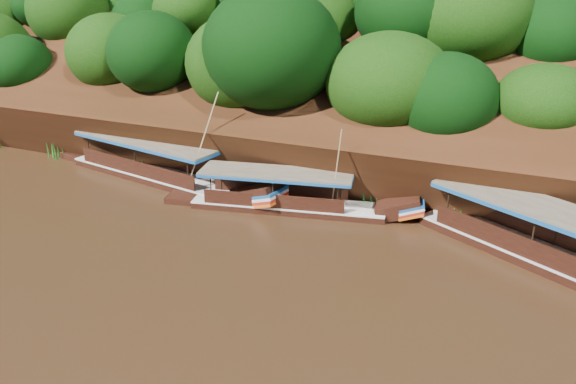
# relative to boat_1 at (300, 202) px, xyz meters

# --- Properties ---
(ground) EXTENTS (160.00, 160.00, 0.00)m
(ground) POSITION_rel_boat_1_xyz_m (1.69, -7.78, -0.50)
(ground) COLOR black
(ground) RESTS_ON ground
(riverbank) EXTENTS (120.00, 30.06, 19.40)m
(riverbank) POSITION_rel_boat_1_xyz_m (1.68, 14.94, 1.39)
(riverbank) COLOR black
(riverbank) RESTS_ON ground
(boat_1) EXTENTS (12.89, 4.41, 5.48)m
(boat_1) POSITION_rel_boat_1_xyz_m (0.00, 0.00, 0.00)
(boat_1) COLOR black
(boat_1) RESTS_ON ground
(boat_2) EXTENTS (16.37, 4.97, 6.62)m
(boat_2) POSITION_rel_boat_1_xyz_m (-9.28, 0.72, 0.08)
(boat_2) COLOR black
(boat_2) RESTS_ON ground
(reeds) EXTENTS (48.53, 2.23, 2.14)m
(reeds) POSITION_rel_boat_1_xyz_m (-1.12, 1.83, 0.39)
(reeds) COLOR #1B5F17
(reeds) RESTS_ON ground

